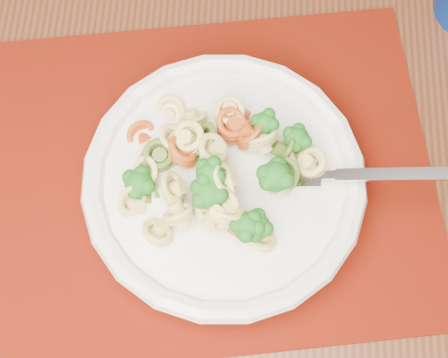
% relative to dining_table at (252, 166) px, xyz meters
% --- Properties ---
extents(dining_table, '(1.82, 1.55, 0.75)m').
position_rel_dining_table_xyz_m(dining_table, '(0.00, 0.00, 0.00)').
color(dining_table, '#552917').
rests_on(dining_table, ground).
extents(placemat, '(0.55, 0.52, 0.00)m').
position_rel_dining_table_xyz_m(placemat, '(-0.02, -0.06, 0.09)').
color(placemat, '#600E04').
rests_on(placemat, dining_table).
extents(pasta_bowl, '(0.25, 0.25, 0.05)m').
position_rel_dining_table_xyz_m(pasta_bowl, '(0.00, -0.07, 0.12)').
color(pasta_bowl, white).
rests_on(pasta_bowl, placemat).
extents(pasta_broccoli_heap, '(0.22, 0.22, 0.06)m').
position_rel_dining_table_xyz_m(pasta_broccoli_heap, '(0.00, -0.07, 0.14)').
color(pasta_broccoli_heap, tan).
rests_on(pasta_broccoli_heap, pasta_bowl).
extents(fork, '(0.18, 0.09, 0.08)m').
position_rel_dining_table_xyz_m(fork, '(0.07, -0.04, 0.14)').
color(fork, silver).
rests_on(fork, pasta_bowl).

